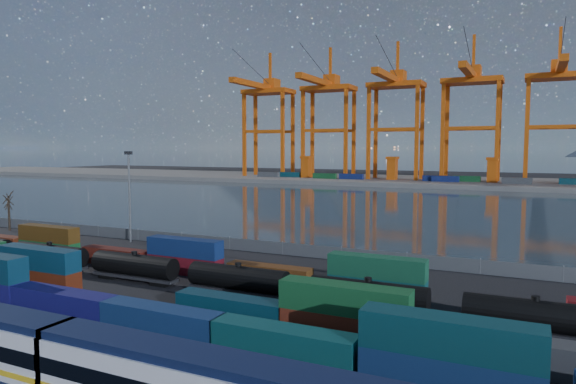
% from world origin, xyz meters
% --- Properties ---
extents(ground, '(700.00, 700.00, 0.00)m').
position_xyz_m(ground, '(0.00, 0.00, 0.00)').
color(ground, black).
rests_on(ground, ground).
extents(harbor_water, '(700.00, 700.00, 0.00)m').
position_xyz_m(harbor_water, '(0.00, 105.00, 0.01)').
color(harbor_water, '#28333A').
rests_on(harbor_water, ground).
extents(far_quay, '(700.00, 70.00, 2.00)m').
position_xyz_m(far_quay, '(0.00, 210.00, 1.00)').
color(far_quay, '#514F4C').
rests_on(far_quay, ground).
extents(distant_mountains, '(2470.00, 1100.00, 520.00)m').
position_xyz_m(distant_mountains, '(63.02, 1600.00, 220.29)').
color(distant_mountains, '#1E2630').
rests_on(distant_mountains, ground).
extents(container_row_south, '(139.39, 2.54, 5.42)m').
position_xyz_m(container_row_south, '(-5.60, -9.08, 2.13)').
color(container_row_south, '#46484C').
rests_on(container_row_south, ground).
extents(container_row_mid, '(127.89, 2.41, 5.13)m').
position_xyz_m(container_row_mid, '(10.36, -3.05, 1.92)').
color(container_row_mid, navy).
rests_on(container_row_mid, ground).
extents(container_row_north, '(140.50, 2.28, 4.86)m').
position_xyz_m(container_row_north, '(-9.61, 11.00, 1.78)').
color(container_row_north, '#101954').
rests_on(container_row_north, ground).
extents(tanker_string, '(121.27, 2.74, 3.92)m').
position_xyz_m(tanker_string, '(-17.68, 4.83, 1.97)').
color(tanker_string, black).
rests_on(tanker_string, ground).
extents(waterfront_fence, '(160.12, 0.12, 2.20)m').
position_xyz_m(waterfront_fence, '(-0.00, 28.00, 1.00)').
color(waterfront_fence, '#595B5E').
rests_on(waterfront_fence, ground).
extents(bare_tree, '(2.12, 2.19, 8.39)m').
position_xyz_m(bare_tree, '(-61.99, 25.24, 4.20)').
color(bare_tree, black).
rests_on(bare_tree, ground).
extents(yard_light_mast, '(1.60, 0.40, 16.60)m').
position_xyz_m(yard_light_mast, '(-30.00, 26.00, 9.30)').
color(yard_light_mast, slate).
rests_on(yard_light_mast, ground).
extents(gantry_cranes, '(201.48, 50.85, 68.86)m').
position_xyz_m(gantry_cranes, '(-7.50, 203.17, 42.21)').
color(gantry_cranes, '#CC510E').
rests_on(gantry_cranes, ground).
extents(quay_containers, '(172.58, 10.99, 2.60)m').
position_xyz_m(quay_containers, '(-11.00, 195.46, 3.30)').
color(quay_containers, navy).
rests_on(quay_containers, far_quay).
extents(straddle_carriers, '(140.00, 7.00, 11.10)m').
position_xyz_m(straddle_carriers, '(-2.50, 200.00, 7.82)').
color(straddle_carriers, '#CC510E').
rests_on(straddle_carriers, far_quay).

